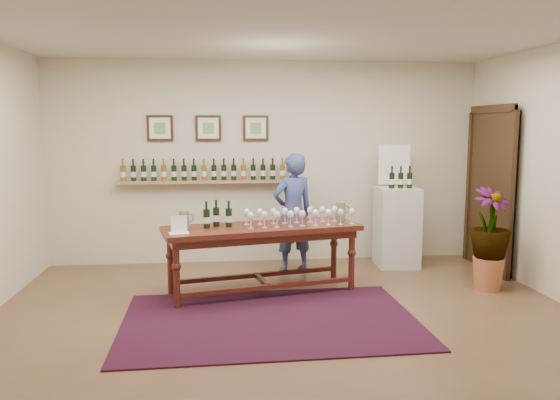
{
  "coord_description": "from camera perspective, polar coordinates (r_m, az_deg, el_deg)",
  "views": [
    {
      "loc": [
        -0.66,
        -5.11,
        1.91
      ],
      "look_at": [
        0.0,
        0.8,
        1.1
      ],
      "focal_mm": 35.0,
      "sensor_mm": 36.0,
      "label": 1
    }
  ],
  "objects": [
    {
      "name": "ground",
      "position": [
        5.5,
        0.96,
        -12.58
      ],
      "size": [
        6.0,
        6.0,
        0.0
      ],
      "primitive_type": "plane",
      "color": "brown",
      "rests_on": "ground"
    },
    {
      "name": "room_shell",
      "position": [
        7.54,
        15.23,
        1.46
      ],
      "size": [
        6.0,
        6.0,
        6.0
      ],
      "color": "beige",
      "rests_on": "ground"
    },
    {
      "name": "rug",
      "position": [
        5.51,
        -1.05,
        -12.45
      ],
      "size": [
        2.91,
        1.97,
        0.02
      ],
      "primitive_type": "cube",
      "rotation": [
        0.0,
        0.0,
        0.02
      ],
      "color": "#470C16",
      "rests_on": "ground"
    },
    {
      "name": "tasting_table",
      "position": [
        6.22,
        -1.89,
        -3.77
      ],
      "size": [
        2.32,
        1.15,
        0.79
      ],
      "rotation": [
        0.0,
        0.0,
        0.21
      ],
      "color": "#421710",
      "rests_on": "ground"
    },
    {
      "name": "table_glasses",
      "position": [
        6.25,
        1.46,
        -1.72
      ],
      "size": [
        1.41,
        0.47,
        0.19
      ],
      "primitive_type": null,
      "rotation": [
        0.0,
        0.0,
        0.11
      ],
      "color": "white",
      "rests_on": "tasting_table"
    },
    {
      "name": "table_bottles",
      "position": [
        6.14,
        -6.61,
        -1.36
      ],
      "size": [
        0.32,
        0.22,
        0.31
      ],
      "primitive_type": null,
      "rotation": [
        0.0,
        0.0,
        0.2
      ],
      "color": "black",
      "rests_on": "tasting_table"
    },
    {
      "name": "pitcher_left",
      "position": [
        6.06,
        -9.99,
        -2.05
      ],
      "size": [
        0.17,
        0.17,
        0.21
      ],
      "primitive_type": null,
      "rotation": [
        0.0,
        0.0,
        0.32
      ],
      "color": "#69784B",
      "rests_on": "tasting_table"
    },
    {
      "name": "pitcher_right",
      "position": [
        6.59,
        6.34,
        -1.15
      ],
      "size": [
        0.16,
        0.16,
        0.22
      ],
      "primitive_type": null,
      "rotation": [
        0.0,
        0.0,
        0.19
      ],
      "color": "#69784B",
      "rests_on": "tasting_table"
    },
    {
      "name": "menu_card",
      "position": [
        5.85,
        -10.51,
        -2.52
      ],
      "size": [
        0.22,
        0.17,
        0.19
      ],
      "primitive_type": "cube",
      "rotation": [
        0.0,
        0.0,
        0.14
      ],
      "color": "white",
      "rests_on": "tasting_table"
    },
    {
      "name": "display_pedestal",
      "position": [
        7.64,
        12.1,
        -2.75
      ],
      "size": [
        0.56,
        0.56,
        1.08
      ],
      "primitive_type": "cube",
      "rotation": [
        0.0,
        0.0,
        -0.04
      ],
      "color": "silver",
      "rests_on": "ground"
    },
    {
      "name": "pedestal_bottles",
      "position": [
        7.46,
        12.5,
        2.28
      ],
      "size": [
        0.28,
        0.09,
        0.28
      ],
      "primitive_type": null,
      "rotation": [
        0.0,
        0.0,
        -0.04
      ],
      "color": "black",
      "rests_on": "display_pedestal"
    },
    {
      "name": "info_sign",
      "position": [
        7.7,
        11.83,
        3.66
      ],
      "size": [
        0.44,
        0.04,
        0.6
      ],
      "primitive_type": "cube",
      "rotation": [
        0.0,
        0.0,
        -0.04
      ],
      "color": "white",
      "rests_on": "display_pedestal"
    },
    {
      "name": "potted_plant",
      "position": [
        6.81,
        21.07,
        -3.79
      ],
      "size": [
        0.69,
        0.69,
        1.04
      ],
      "rotation": [
        0.0,
        0.0,
        0.3
      ],
      "color": "#AE613A",
      "rests_on": "ground"
    },
    {
      "name": "person",
      "position": [
        7.14,
        1.35,
        -1.36
      ],
      "size": [
        0.66,
        0.54,
        1.56
      ],
      "primitive_type": "imported",
      "rotation": [
        0.0,
        0.0,
        3.49
      ],
      "color": "#364480",
      "rests_on": "ground"
    }
  ]
}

